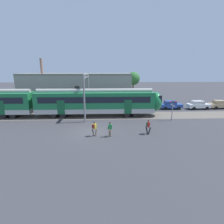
% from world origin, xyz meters
% --- Properties ---
extents(ground_plane, '(160.00, 160.00, 0.00)m').
position_xyz_m(ground_plane, '(0.00, 0.00, 0.00)').
color(ground_plane, '#38383D').
extents(track_bed, '(80.00, 4.40, 0.01)m').
position_xyz_m(track_bed, '(-10.86, 7.29, 0.01)').
color(track_bed, '#605951').
rests_on(track_bed, ground).
extents(pedestrian_yellow, '(0.67, 0.51, 1.67)m').
position_xyz_m(pedestrian_yellow, '(0.48, -1.28, 0.99)').
color(pedestrian_yellow, '#6B6051').
rests_on(pedestrian_yellow, ground).
extents(pedestrian_green, '(0.54, 0.67, 1.67)m').
position_xyz_m(pedestrian_green, '(2.20, -1.50, 0.96)').
color(pedestrian_green, '#6B6051').
rests_on(pedestrian_green, ground).
extents(pedestrian_red, '(0.62, 0.59, 1.67)m').
position_xyz_m(pedestrian_red, '(6.54, -0.90, 0.99)').
color(pedestrian_red, '#28282D').
rests_on(pedestrian_red, ground).
extents(parked_car_blue, '(4.02, 1.80, 1.54)m').
position_xyz_m(parked_car_blue, '(13.81, 11.68, 0.78)').
color(parked_car_blue, '#284799').
rests_on(parked_car_blue, ground).
extents(parked_car_white, '(4.07, 1.89, 1.54)m').
position_xyz_m(parked_car_white, '(18.89, 11.44, 0.78)').
color(parked_car_white, silver).
rests_on(parked_car_white, ground).
extents(parked_car_tan, '(4.08, 1.92, 1.54)m').
position_xyz_m(parked_car_tan, '(23.18, 11.75, 0.78)').
color(parked_car_tan, tan).
rests_on(parked_car_tan, ground).
extents(catenary_gantry, '(0.24, 6.64, 6.53)m').
position_xyz_m(catenary_gantry, '(-1.15, 7.29, 4.31)').
color(catenary_gantry, gray).
rests_on(catenary_gantry, ground).
extents(crossing_signal, '(0.96, 0.21, 3.00)m').
position_xyz_m(crossing_signal, '(11.27, 4.35, 2.01)').
color(crossing_signal, gray).
rests_on(crossing_signal, ground).
extents(background_building, '(21.35, 5.00, 9.20)m').
position_xyz_m(background_building, '(-4.04, 15.49, 3.21)').
color(background_building, gray).
rests_on(background_building, ground).
extents(street_tree_right, '(2.88, 2.88, 6.62)m').
position_xyz_m(street_tree_right, '(7.99, 19.64, 5.12)').
color(street_tree_right, brown).
rests_on(street_tree_right, ground).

